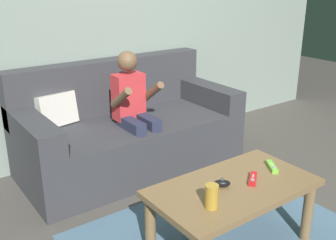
{
  "coord_description": "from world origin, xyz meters",
  "views": [
    {
      "loc": [
        -1.66,
        -1.13,
        1.46
      ],
      "look_at": [
        -0.23,
        0.85,
        0.58
      ],
      "focal_mm": 42.95,
      "sensor_mm": 36.0,
      "label": 1
    }
  ],
  "objects_px": {
    "person_seated_on_couch": "(135,108)",
    "game_remote_red_far_corner": "(253,179)",
    "coffee_table": "(233,196)",
    "couch": "(127,131)",
    "game_remote_lime_near_edge": "(272,166)",
    "nunchuk_black": "(222,183)",
    "soda_can": "(212,196)"
  },
  "relations": [
    {
      "from": "couch",
      "to": "person_seated_on_couch",
      "type": "bearing_deg",
      "value": -99.17
    },
    {
      "from": "coffee_table",
      "to": "game_remote_red_far_corner",
      "type": "xyz_separation_m",
      "value": [
        0.12,
        -0.03,
        0.08
      ]
    },
    {
      "from": "couch",
      "to": "game_remote_lime_near_edge",
      "type": "distance_m",
      "value": 1.28
    },
    {
      "from": "game_remote_lime_near_edge",
      "to": "game_remote_red_far_corner",
      "type": "xyz_separation_m",
      "value": [
        -0.2,
        -0.04,
        0.0
      ]
    },
    {
      "from": "soda_can",
      "to": "game_remote_red_far_corner",
      "type": "bearing_deg",
      "value": 10.71
    },
    {
      "from": "person_seated_on_couch",
      "to": "nunchuk_black",
      "type": "distance_m",
      "value": 1.07
    },
    {
      "from": "person_seated_on_couch",
      "to": "coffee_table",
      "type": "distance_m",
      "value": 1.1
    },
    {
      "from": "coffee_table",
      "to": "soda_can",
      "type": "bearing_deg",
      "value": -158.78
    },
    {
      "from": "coffee_table",
      "to": "nunchuk_black",
      "type": "distance_m",
      "value": 0.11
    },
    {
      "from": "person_seated_on_couch",
      "to": "game_remote_red_far_corner",
      "type": "bearing_deg",
      "value": -85.95
    },
    {
      "from": "game_remote_lime_near_edge",
      "to": "coffee_table",
      "type": "bearing_deg",
      "value": -177.69
    },
    {
      "from": "game_remote_lime_near_edge",
      "to": "nunchuk_black",
      "type": "xyz_separation_m",
      "value": [
        -0.39,
        0.01,
        0.01
      ]
    },
    {
      "from": "nunchuk_black",
      "to": "game_remote_red_far_corner",
      "type": "bearing_deg",
      "value": -15.29
    },
    {
      "from": "couch",
      "to": "person_seated_on_couch",
      "type": "height_order",
      "value": "person_seated_on_couch"
    },
    {
      "from": "nunchuk_black",
      "to": "soda_can",
      "type": "distance_m",
      "value": 0.22
    },
    {
      "from": "coffee_table",
      "to": "game_remote_red_far_corner",
      "type": "relative_size",
      "value": 6.94
    },
    {
      "from": "coffee_table",
      "to": "nunchuk_black",
      "type": "xyz_separation_m",
      "value": [
        -0.06,
        0.02,
        0.09
      ]
    },
    {
      "from": "couch",
      "to": "soda_can",
      "type": "xyz_separation_m",
      "value": [
        -0.32,
        -1.36,
        0.17
      ]
    },
    {
      "from": "person_seated_on_couch",
      "to": "soda_can",
      "type": "height_order",
      "value": "person_seated_on_couch"
    },
    {
      "from": "game_remote_lime_near_edge",
      "to": "nunchuk_black",
      "type": "relative_size",
      "value": 1.4
    },
    {
      "from": "person_seated_on_couch",
      "to": "coffee_table",
      "type": "xyz_separation_m",
      "value": [
        -0.04,
        -1.08,
        -0.21
      ]
    },
    {
      "from": "person_seated_on_couch",
      "to": "soda_can",
      "type": "distance_m",
      "value": 1.22
    },
    {
      "from": "person_seated_on_couch",
      "to": "game_remote_lime_near_edge",
      "type": "height_order",
      "value": "person_seated_on_couch"
    },
    {
      "from": "game_remote_lime_near_edge",
      "to": "nunchuk_black",
      "type": "bearing_deg",
      "value": 178.4
    },
    {
      "from": "nunchuk_black",
      "to": "game_remote_red_far_corner",
      "type": "distance_m",
      "value": 0.19
    },
    {
      "from": "couch",
      "to": "game_remote_lime_near_edge",
      "type": "xyz_separation_m",
      "value": [
        0.25,
        -1.25,
        0.12
      ]
    },
    {
      "from": "soda_can",
      "to": "couch",
      "type": "bearing_deg",
      "value": 76.94
    },
    {
      "from": "game_remote_red_far_corner",
      "to": "soda_can",
      "type": "height_order",
      "value": "soda_can"
    },
    {
      "from": "couch",
      "to": "game_remote_lime_near_edge",
      "type": "height_order",
      "value": "couch"
    },
    {
      "from": "couch",
      "to": "game_remote_red_far_corner",
      "type": "relative_size",
      "value": 12.9
    },
    {
      "from": "couch",
      "to": "person_seated_on_couch",
      "type": "xyz_separation_m",
      "value": [
        -0.03,
        -0.18,
        0.25
      ]
    },
    {
      "from": "game_remote_red_far_corner",
      "to": "soda_can",
      "type": "relative_size",
      "value": 1.08
    }
  ]
}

